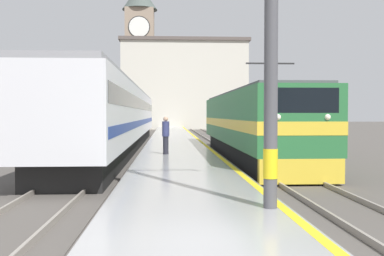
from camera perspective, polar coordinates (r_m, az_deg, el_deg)
ground_plane at (r=36.63m, az=-2.28°, el=-1.86°), size 200.00×200.00×0.00m
platform at (r=31.63m, az=-2.14°, el=-2.05°), size 3.84×140.00×0.42m
rail_track_near at (r=31.93m, az=4.53°, el=-2.35°), size 2.83×140.00×0.16m
rail_track_far at (r=31.79m, az=-8.77°, el=-2.38°), size 2.83×140.00×0.16m
locomotive_train at (r=23.40m, az=7.36°, el=0.46°), size 2.92×18.31×4.45m
passenger_train at (r=30.56m, az=-9.00°, el=1.46°), size 2.92×36.33×4.03m
person_on_platform at (r=21.25m, az=-3.36°, el=-0.80°), size 0.34×0.34×1.79m
clock_tower at (r=81.47m, az=-6.62°, el=9.72°), size 6.21×6.21×25.30m
station_building at (r=71.09m, az=-1.00°, el=5.51°), size 19.79×8.22×13.87m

